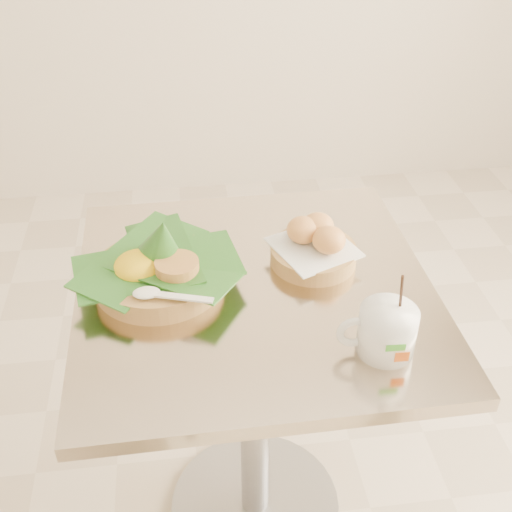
{
  "coord_description": "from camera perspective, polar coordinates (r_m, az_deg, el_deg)",
  "views": [
    {
      "loc": [
        0.02,
        -0.95,
        1.53
      ],
      "look_at": [
        0.15,
        0.04,
        0.82
      ],
      "focal_mm": 45.0,
      "sensor_mm": 36.0,
      "label": 1
    }
  ],
  "objects": [
    {
      "name": "bread_basket",
      "position": [
        1.32,
        5.22,
        0.91
      ],
      "size": [
        0.2,
        0.2,
        0.09
      ],
      "rotation": [
        0.0,
        0.0,
        -0.39
      ],
      "color": "#AE844A",
      "rests_on": "cafe_table"
    },
    {
      "name": "rice_basket",
      "position": [
        1.26,
        -8.72,
        -0.93
      ],
      "size": [
        0.32,
        0.32,
        0.16
      ],
      "rotation": [
        0.0,
        0.0,
        0.01
      ],
      "color": "#AE844A",
      "rests_on": "cafe_table"
    },
    {
      "name": "cafe_table",
      "position": [
        1.42,
        -0.1,
        -9.65
      ],
      "size": [
        0.71,
        0.71,
        0.75
      ],
      "rotation": [
        0.0,
        0.0,
        0.01
      ],
      "color": "gray",
      "rests_on": "floor"
    },
    {
      "name": "coffee_mug",
      "position": [
        1.12,
        11.44,
        -6.46
      ],
      "size": [
        0.14,
        0.1,
        0.17
      ],
      "rotation": [
        0.0,
        0.0,
        -0.03
      ],
      "color": "white",
      "rests_on": "cafe_table"
    }
  ]
}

